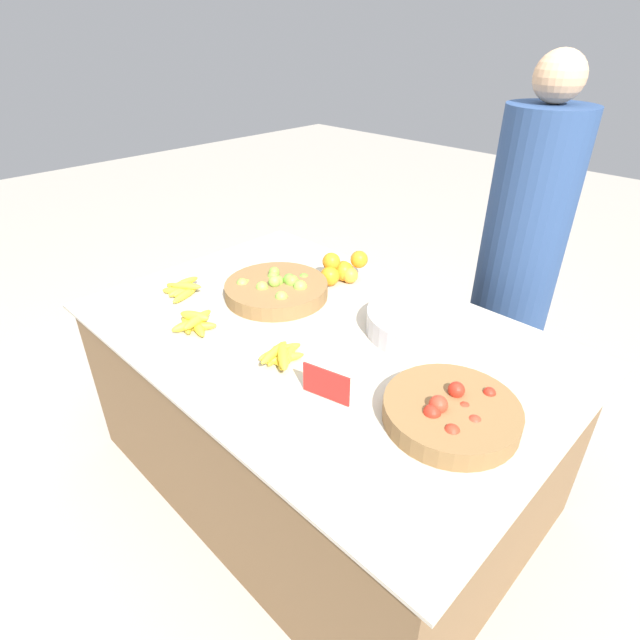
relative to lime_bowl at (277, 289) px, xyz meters
The scene contains 11 objects.
ground_plane 0.80m from the lime_bowl, 12.53° to the right, with size 12.00×12.00×0.00m, color #ADA599.
market_table 0.50m from the lime_bowl, 12.53° to the right, with size 1.70×1.13×0.71m.
lime_bowl is the anchor object (origin of this frame).
tomato_basket 0.90m from the lime_bowl, ahead, with size 0.37×0.37×0.10m.
orange_pile 0.30m from the lime_bowl, 73.18° to the left, with size 0.14×0.21×0.13m.
metal_bowl 0.59m from the lime_bowl, 17.93° to the left, with size 0.38×0.38×0.08m.
price_sign 0.66m from the lime_bowl, 28.41° to the right, with size 0.15×0.04×0.10m.
banana_bunch_front_right 0.37m from the lime_bowl, 93.94° to the right, with size 0.20×0.16×0.06m.
banana_bunch_middle_left 0.45m from the lime_bowl, 39.18° to the right, with size 0.17×0.19×0.06m.
banana_bunch_middle_right 0.38m from the lime_bowl, 138.66° to the right, with size 0.17×0.17×0.05m.
vendor_person 1.02m from the lime_bowl, 54.28° to the left, with size 0.33×0.33×1.58m.
Camera 1 is at (1.05, -1.06, 1.65)m, focal length 28.00 mm.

